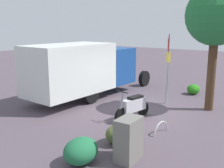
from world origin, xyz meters
The scene contains 10 objects.
ground_plane centered at (0.00, 0.00, 0.00)m, with size 60.00×60.00×0.00m, color #51454F.
box_truck_near centered at (-0.15, -3.39, 1.54)m, with size 7.73×2.42×2.71m.
motorcycle centered at (1.17, 0.26, 0.52)m, with size 1.79×0.66×1.20m.
stop_sign centered at (-1.53, 0.39, 2.12)m, with size 0.71×0.33×3.18m.
street_tree centered at (-1.74, 2.27, 3.89)m, with size 2.45×2.45×5.17m.
utility_cabinet centered at (4.04, 1.88, 0.59)m, with size 0.79×0.50×1.18m, color slate.
bike_rack_hoop centered at (1.85, 1.78, 0.00)m, with size 0.85×0.85×0.05m, color #B7B7BC.
shrub_near_sign centered at (-3.98, 0.79, 0.27)m, with size 0.78×0.64×0.53m, color #267919.
shrub_mid_verge centered at (4.91, 0.98, 0.35)m, with size 1.01×0.83×0.69m, color #20693F.
shrub_by_tree centered at (3.34, 1.07, 0.30)m, with size 0.89×0.73×0.61m, color #4E5A2C.
Camera 1 is at (9.67, 5.45, 3.53)m, focal length 43.18 mm.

